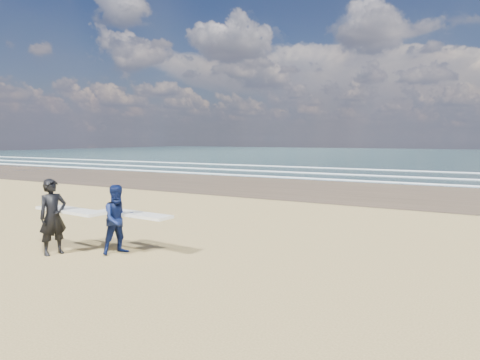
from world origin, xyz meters
The scene contains 2 objects.
surfer_near centered at (-0.58, 0.87, 0.96)m, with size 2.24×1.08×1.88m.
surfer_far centered at (0.77, 1.70, 0.87)m, with size 2.23×1.19×1.72m.
Camera 1 is at (8.50, -5.99, 2.86)m, focal length 32.00 mm.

